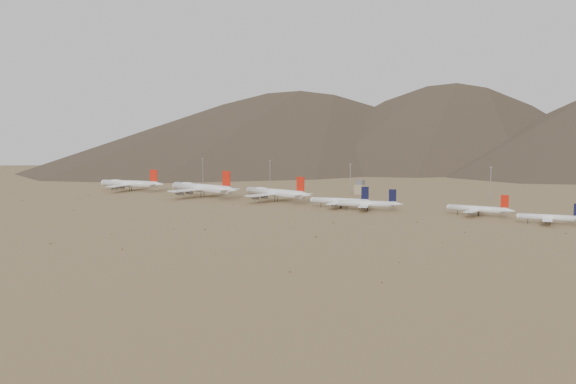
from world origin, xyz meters
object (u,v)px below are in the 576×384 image
Objects in this scene: widebody_west at (130,184)px; widebody_east at (275,193)px; narrowbody_b at (368,204)px; widebody_centre at (202,188)px; control_tower at (360,188)px; narrowbody_a at (341,201)px.

widebody_east is (155.55, 4.63, 0.15)m from widebody_west.
widebody_west is 238.54m from narrowbody_b.
widebody_centre reaches higher than widebody_east.
narrowbody_b is at bearing 2.27° from widebody_east.
narrowbody_b is at bearing 5.68° from widebody_centre.
widebody_west reaches higher than control_tower.
narrowbody_b is 113.89m from control_tower.
narrowbody_a is at bearing -13.72° from widebody_west.
widebody_centre is 67.01m from widebody_east.
narrowbody_a is (127.90, 0.73, -2.71)m from widebody_centre.
control_tower is (23.87, 87.86, -1.56)m from widebody_east.
widebody_west is 89.20m from widebody_centre.
narrowbody_b is at bearing -58.77° from control_tower.
control_tower is at bearing 14.42° from widebody_west.
narrowbody_a is 102.88m from control_tower.
narrowbody_b is (21.48, -1.61, -0.24)m from narrowbody_a.
widebody_west is 217.04m from narrowbody_a.
narrowbody_b reaches higher than control_tower.
widebody_centre is at bearing -133.11° from control_tower.
narrowbody_a is 1.10× the size of narrowbody_b.
widebody_centre is 1.13× the size of widebody_east.
widebody_centre is at bearing 168.59° from narrowbody_a.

